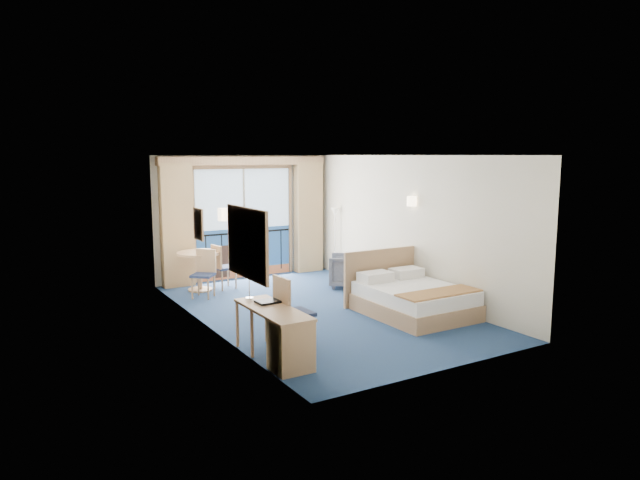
% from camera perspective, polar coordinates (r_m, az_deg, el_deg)
% --- Properties ---
extents(floor, '(6.50, 6.50, 0.00)m').
position_cam_1_polar(floor, '(10.11, -0.20, -7.02)').
color(floor, navy).
rests_on(floor, ground).
extents(room_walls, '(4.04, 6.54, 2.72)m').
position_cam_1_polar(room_walls, '(9.78, -0.20, 3.07)').
color(room_walls, beige).
rests_on(room_walls, ground).
extents(balcony_door, '(2.36, 0.03, 2.52)m').
position_cam_1_polar(balcony_door, '(12.71, -7.62, 1.36)').
color(balcony_door, navy).
rests_on(balcony_door, room_walls).
extents(curtain_left, '(0.65, 0.22, 2.55)m').
position_cam_1_polar(curtain_left, '(12.04, -14.12, 1.43)').
color(curtain_left, tan).
rests_on(curtain_left, room_walls).
extents(curtain_right, '(0.65, 0.22, 2.55)m').
position_cam_1_polar(curtain_right, '(13.25, -1.17, 2.31)').
color(curtain_right, tan).
rests_on(curtain_right, room_walls).
extents(pelmet, '(3.80, 0.25, 0.18)m').
position_cam_1_polar(pelmet, '(12.51, -7.50, 7.86)').
color(pelmet, tan).
rests_on(pelmet, room_walls).
extents(mirror, '(0.05, 1.25, 0.95)m').
position_cam_1_polar(mirror, '(7.59, -7.29, -0.31)').
color(mirror, tan).
rests_on(mirror, room_walls).
extents(wall_print, '(0.04, 0.42, 0.52)m').
position_cam_1_polar(wall_print, '(9.39, -12.05, 1.56)').
color(wall_print, tan).
rests_on(wall_print, room_walls).
extents(sconce_left, '(0.18, 0.18, 0.18)m').
position_cam_1_polar(sconce_left, '(8.39, -9.58, 2.54)').
color(sconce_left, '#FFE1B2').
rests_on(sconce_left, room_walls).
extents(sconce_right, '(0.18, 0.18, 0.18)m').
position_cam_1_polar(sconce_right, '(10.77, 9.16, 3.85)').
color(sconce_right, '#FFE1B2').
rests_on(sconce_right, room_walls).
extents(bed, '(1.60, 1.90, 1.01)m').
position_cam_1_polar(bed, '(9.91, 9.16, -5.76)').
color(bed, tan).
rests_on(bed, ground).
extents(nightstand, '(0.43, 0.41, 0.57)m').
position_cam_1_polar(nightstand, '(11.25, 6.74, -3.97)').
color(nightstand, tan).
rests_on(nightstand, ground).
extents(phone, '(0.23, 0.20, 0.09)m').
position_cam_1_polar(phone, '(11.15, 6.68, -2.37)').
color(phone, white).
rests_on(phone, nightstand).
extents(armchair, '(1.03, 1.03, 0.68)m').
position_cam_1_polar(armchair, '(11.79, 2.77, -3.08)').
color(armchair, '#40434E').
rests_on(armchair, ground).
extents(floor_lamp, '(0.21, 0.21, 1.53)m').
position_cam_1_polar(floor_lamp, '(12.87, 1.52, 1.60)').
color(floor_lamp, silver).
rests_on(floor_lamp, ground).
extents(desk, '(0.51, 1.48, 0.69)m').
position_cam_1_polar(desk, '(7.38, -3.33, -9.85)').
color(desk, tan).
rests_on(desk, ground).
extents(desk_chair, '(0.47, 0.46, 1.05)m').
position_cam_1_polar(desk_chair, '(8.01, -3.07, -6.83)').
color(desk_chair, '#1D2744').
rests_on(desk_chair, ground).
extents(folder, '(0.34, 0.26, 0.03)m').
position_cam_1_polar(folder, '(7.92, -5.16, -6.14)').
color(folder, black).
rests_on(folder, desk).
extents(desk_lamp, '(0.11, 0.11, 0.40)m').
position_cam_1_polar(desk_lamp, '(8.02, -7.10, -3.87)').
color(desk_lamp, silver).
rests_on(desk_lamp, desk).
extents(round_table, '(0.87, 0.87, 0.79)m').
position_cam_1_polar(round_table, '(11.67, -11.97, -2.09)').
color(round_table, tan).
rests_on(round_table, ground).
extents(table_chair_a, '(0.45, 0.44, 0.91)m').
position_cam_1_polar(table_chair_a, '(11.70, -9.84, -2.41)').
color(table_chair_a, '#1D2744').
rests_on(table_chair_a, ground).
extents(table_chair_b, '(0.56, 0.56, 0.91)m').
position_cam_1_polar(table_chair_b, '(11.15, -11.49, -3.00)').
color(table_chair_b, '#1D2744').
rests_on(table_chair_b, ground).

